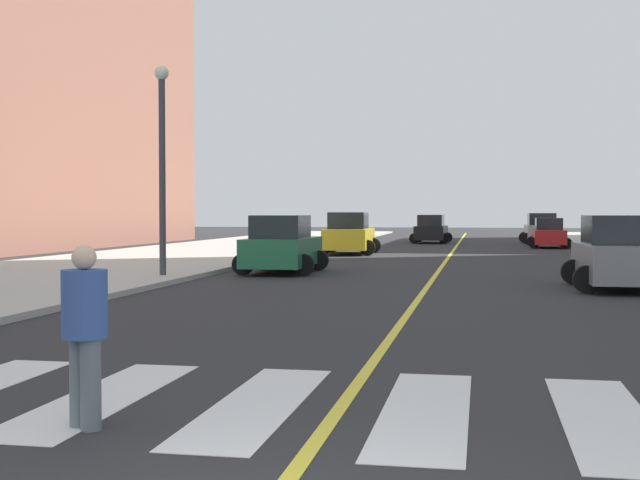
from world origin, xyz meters
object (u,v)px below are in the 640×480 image
at_px(car_red_second, 549,234).
at_px(street_lamp, 162,150).
at_px(car_black_nearest, 431,230).
at_px(pedestrian_crossing, 85,328).
at_px(car_silver_sixth, 542,229).
at_px(car_green_fourth, 282,246).
at_px(car_yellow_fifth, 349,235).
at_px(car_gray_third, 620,255).

bearing_deg(car_red_second, street_lamp, 63.79).
relative_size(car_black_nearest, pedestrian_crossing, 2.43).
bearing_deg(car_silver_sixth, street_lamp, 67.15).
xyz_separation_m(car_red_second, car_green_fourth, (-10.58, -22.85, 0.11)).
bearing_deg(car_black_nearest, street_lamp, -98.86).
xyz_separation_m(car_yellow_fifth, car_silver_sixth, (10.34, 16.26, -0.03)).
distance_m(car_gray_third, car_silver_sixth, 33.90).
distance_m(car_black_nearest, car_red_second, 9.50).
bearing_deg(car_black_nearest, car_green_fourth, -94.67).
relative_size(car_black_nearest, car_silver_sixth, 0.95).
bearing_deg(car_black_nearest, car_yellow_fifth, -99.20).
bearing_deg(car_yellow_fifth, street_lamp, -102.08).
bearing_deg(car_green_fourth, street_lamp, -128.66).
xyz_separation_m(car_yellow_fifth, pedestrian_crossing, (2.68, -34.15, 0.01)).
xyz_separation_m(car_red_second, car_silver_sixth, (0.05, 6.70, 0.13)).
distance_m(car_yellow_fifth, street_lamp, 17.51).
relative_size(car_yellow_fifth, pedestrian_crossing, 2.64).
relative_size(car_yellow_fifth, street_lamp, 0.73).
height_order(car_green_fourth, car_silver_sixth, car_silver_sixth).
distance_m(car_green_fourth, car_yellow_fifth, 13.29).
relative_size(car_red_second, car_silver_sixth, 0.86).
xyz_separation_m(car_yellow_fifth, street_lamp, (-3.16, -16.95, 3.02)).
bearing_deg(car_silver_sixth, car_green_fourth, 69.51).
relative_size(car_black_nearest, street_lamp, 0.67).
bearing_deg(car_gray_third, car_silver_sixth, -91.45).
xyz_separation_m(car_silver_sixth, street_lamp, (-13.51, -33.21, 3.04)).
height_order(car_green_fourth, street_lamp, street_lamp).
bearing_deg(car_gray_third, car_red_second, -91.46).
height_order(car_black_nearest, car_green_fourth, car_green_fourth).
height_order(car_gray_third, pedestrian_crossing, car_gray_third).
distance_m(car_gray_third, car_green_fourth, 11.25).
distance_m(car_black_nearest, car_green_fourth, 29.28).
height_order(car_red_second, street_lamp, street_lamp).
relative_size(car_silver_sixth, pedestrian_crossing, 2.55).
bearing_deg(car_black_nearest, car_gray_third, -76.22).
bearing_deg(pedestrian_crossing, car_black_nearest, -59.64).
relative_size(car_black_nearest, car_red_second, 1.10).
bearing_deg(car_green_fourth, car_black_nearest, 82.86).
relative_size(car_silver_sixth, street_lamp, 0.71).
xyz_separation_m(car_green_fourth, car_yellow_fifth, (0.28, 13.29, 0.04)).
distance_m(car_black_nearest, car_yellow_fifth, 16.10).
relative_size(car_red_second, car_yellow_fifth, 0.83).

